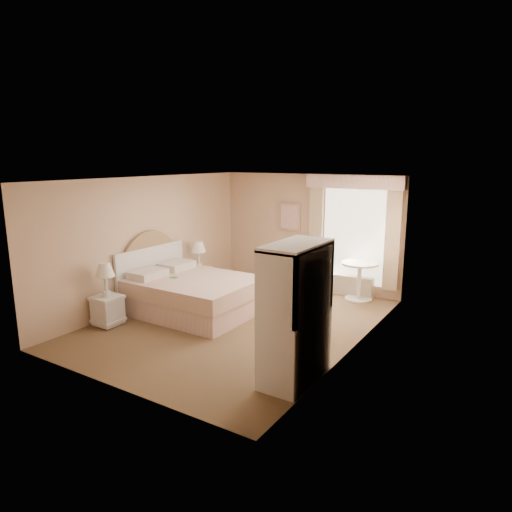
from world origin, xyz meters
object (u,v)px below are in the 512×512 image
Objects in this scene: round_table at (359,275)px; cafe_chair at (302,279)px; bed at (188,292)px; nightstand_near at (107,302)px; nightstand_far at (199,272)px; armoire at (296,325)px.

cafe_chair is at bearing -129.88° from round_table.
bed is 1.47m from nightstand_near.
nightstand_near is at bearing -90.00° from nightstand_far.
bed is at bearing 60.41° from nightstand_near.
round_table is 0.82× the size of cafe_chair.
bed is 2.11× the size of nightstand_far.
round_table is 3.78m from armoire.
armoire reaches higher than cafe_chair.
nightstand_far is at bearing 173.47° from cafe_chair.
armoire is (3.65, -0.03, 0.34)m from nightstand_near.
cafe_chair is 0.52× the size of armoire.
nightstand_far is at bearing 145.42° from armoire.
nightstand_near is 1.15× the size of cafe_chair.
nightstand_near is 3.62m from cafe_chair.
nightstand_near is 1.40× the size of round_table.
nightstand_near is at bearing -143.32° from cafe_chair.
nightstand_far is at bearing 90.00° from nightstand_near.
nightstand_near is at bearing -130.53° from round_table.
cafe_chair reaches higher than round_table.
nightstand_far is at bearing 121.05° from bed.
round_table is at bearing 49.47° from nightstand_near.
nightstand_far reaches higher than cafe_chair.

